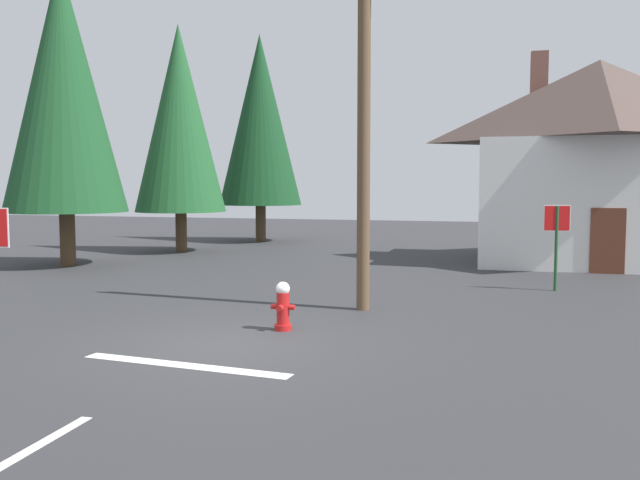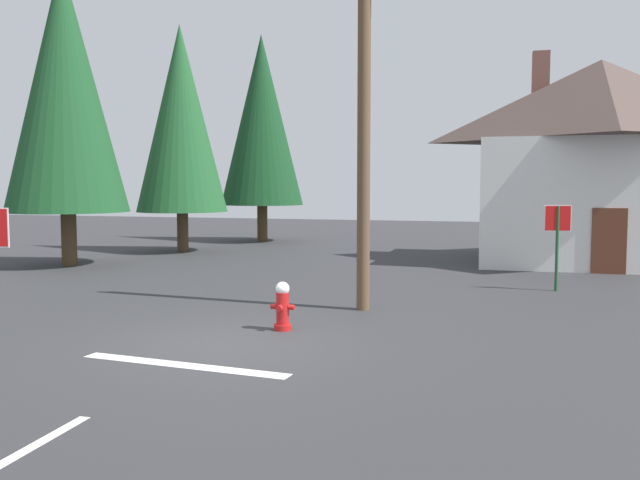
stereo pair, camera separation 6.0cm
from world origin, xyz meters
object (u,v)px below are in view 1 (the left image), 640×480
at_px(pine_tree_tall_left, 179,119).
at_px(pine_tree_short_left, 260,120).
at_px(house, 597,158).
at_px(pine_tree_mid_left, 63,88).
at_px(fire_hydrant, 283,306).
at_px(stop_sign_far, 557,230).
at_px(utility_pole, 364,124).

xyz_separation_m(pine_tree_tall_left, pine_tree_short_left, (1.25, 5.60, 0.40)).
bearing_deg(pine_tree_tall_left, house, 1.87).
distance_m(pine_tree_tall_left, pine_tree_mid_left, 5.51).
bearing_deg(fire_hydrant, stop_sign_far, 51.45).
bearing_deg(house, pine_tree_short_left, 160.39).
xyz_separation_m(utility_pole, pine_tree_mid_left, (-11.23, 5.11, 1.89)).
bearing_deg(pine_tree_short_left, stop_sign_far, -43.47).
bearing_deg(fire_hydrant, utility_pole, 68.34).
bearing_deg(pine_tree_short_left, house, -19.61).
xyz_separation_m(stop_sign_far, pine_tree_mid_left, (-15.37, 1.15, 4.33)).
bearing_deg(pine_tree_short_left, pine_tree_tall_left, -102.55).
bearing_deg(pine_tree_tall_left, pine_tree_short_left, 77.45).
height_order(stop_sign_far, pine_tree_short_left, pine_tree_short_left).
distance_m(house, pine_tree_short_left, 15.33).
relative_size(pine_tree_mid_left, pine_tree_short_left, 1.03).
height_order(pine_tree_tall_left, pine_tree_mid_left, pine_tree_mid_left).
bearing_deg(utility_pole, pine_tree_mid_left, 155.52).
height_order(fire_hydrant, pine_tree_short_left, pine_tree_short_left).
bearing_deg(utility_pole, stop_sign_far, 43.76).
bearing_deg(pine_tree_tall_left, utility_pole, -46.67).
xyz_separation_m(stop_sign_far, house, (1.59, 6.95, 2.05)).
bearing_deg(fire_hydrant, house, 63.35).
height_order(house, pine_tree_tall_left, pine_tree_tall_left).
distance_m(house, pine_tree_tall_left, 15.65).
relative_size(stop_sign_far, pine_tree_tall_left, 0.24).
height_order(fire_hydrant, stop_sign_far, stop_sign_far).
bearing_deg(pine_tree_tall_left, fire_hydrant, -55.49).
relative_size(stop_sign_far, pine_tree_mid_left, 0.22).
relative_size(utility_pole, pine_tree_short_left, 0.79).
height_order(house, pine_tree_mid_left, pine_tree_mid_left).
bearing_deg(house, pine_tree_mid_left, -161.13).
xyz_separation_m(house, pine_tree_short_left, (-14.30, 5.10, 2.11)).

